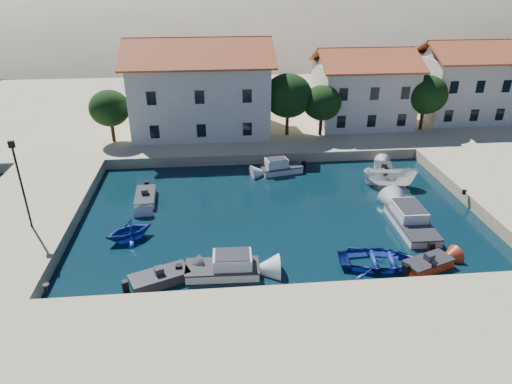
% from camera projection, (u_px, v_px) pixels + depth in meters
% --- Properties ---
extents(ground, '(400.00, 400.00, 0.00)m').
position_uv_depth(ground, '(303.00, 297.00, 26.19)').
color(ground, black).
rests_on(ground, ground).
extents(quay_south, '(52.00, 12.00, 1.00)m').
position_uv_depth(quay_south, '(328.00, 374.00, 20.61)').
color(quay_south, beige).
rests_on(quay_south, ground).
extents(quay_west, '(8.00, 20.00, 1.00)m').
position_uv_depth(quay_west, '(22.00, 219.00, 33.31)').
color(quay_west, beige).
rests_on(quay_west, ground).
extents(quay_north, '(80.00, 36.00, 1.00)m').
position_uv_depth(quay_north, '(265.00, 107.00, 60.09)').
color(quay_north, beige).
rests_on(quay_north, ground).
extents(hills, '(254.00, 176.00, 99.00)m').
position_uv_depth(hills, '(292.00, 106.00, 148.71)').
color(hills, tan).
rests_on(hills, ground).
extents(building_left, '(14.70, 9.45, 9.70)m').
position_uv_depth(building_left, '(200.00, 85.00, 48.09)').
color(building_left, beige).
rests_on(building_left, quay_north).
extents(building_mid, '(10.50, 8.40, 8.30)m').
position_uv_depth(building_mid, '(363.00, 86.00, 50.81)').
color(building_mid, beige).
rests_on(building_mid, quay_north).
extents(building_right, '(9.45, 8.40, 8.80)m').
position_uv_depth(building_right, '(462.00, 79.00, 52.61)').
color(building_right, beige).
rests_on(building_right, quay_north).
extents(trees, '(37.30, 5.30, 6.45)m').
position_uv_depth(trees, '(302.00, 99.00, 47.19)').
color(trees, '#382314').
rests_on(trees, quay_north).
extents(lamppost, '(0.35, 0.25, 6.22)m').
position_uv_depth(lamppost, '(20.00, 177.00, 29.77)').
color(lamppost, black).
rests_on(lamppost, quay_west).
extents(bollards, '(29.36, 9.56, 0.30)m').
position_uv_depth(bollards, '(335.00, 242.00, 29.38)').
color(bollards, black).
rests_on(bollards, ground).
extents(motorboat_grey_sw, '(3.81, 2.77, 1.25)m').
position_uv_depth(motorboat_grey_sw, '(160.00, 278.00, 27.33)').
color(motorboat_grey_sw, '#2E2D31').
rests_on(motorboat_grey_sw, ground).
extents(cabin_cruiser_south, '(4.59, 2.06, 1.60)m').
position_uv_depth(cabin_cruiser_south, '(222.00, 268.00, 27.97)').
color(cabin_cruiser_south, white).
rests_on(cabin_cruiser_south, ground).
extents(rowboat_south, '(5.53, 4.25, 1.06)m').
position_uv_depth(rowboat_south, '(379.00, 265.00, 29.04)').
color(rowboat_south, '#1B3397').
rests_on(rowboat_south, ground).
extents(motorboat_red_se, '(3.43, 2.43, 1.25)m').
position_uv_depth(motorboat_red_se, '(428.00, 264.00, 28.61)').
color(motorboat_red_se, maroon).
rests_on(motorboat_red_se, ground).
extents(cabin_cruiser_east, '(2.32, 5.63, 1.60)m').
position_uv_depth(cabin_cruiser_east, '(412.00, 222.00, 32.98)').
color(cabin_cruiser_east, white).
rests_on(cabin_cruiser_east, ground).
extents(boat_east, '(4.83, 2.73, 1.76)m').
position_uv_depth(boat_east, '(389.00, 186.00, 39.65)').
color(boat_east, white).
rests_on(boat_east, ground).
extents(motorboat_white_ne, '(2.38, 3.56, 1.25)m').
position_uv_depth(motorboat_white_ne, '(383.00, 171.00, 41.85)').
color(motorboat_white_ne, white).
rests_on(motorboat_white_ne, ground).
extents(rowboat_west, '(4.16, 3.99, 1.70)m').
position_uv_depth(rowboat_west, '(130.00, 239.00, 31.82)').
color(rowboat_west, '#1B3397').
rests_on(rowboat_west, ground).
extents(motorboat_white_west, '(1.75, 3.58, 1.25)m').
position_uv_depth(motorboat_white_west, '(145.00, 197.00, 36.93)').
color(motorboat_white_west, white).
rests_on(motorboat_white_west, ground).
extents(cabin_cruiser_north, '(4.01, 2.34, 1.60)m').
position_uv_depth(cabin_cruiser_north, '(282.00, 168.00, 42.00)').
color(cabin_cruiser_north, white).
rests_on(cabin_cruiser_north, ground).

